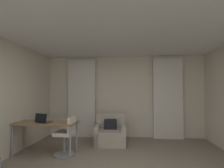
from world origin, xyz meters
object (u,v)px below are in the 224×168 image
at_px(armchair, 110,134).
at_px(desk, 46,125).
at_px(laptop, 43,121).
at_px(desk_chair, 66,138).

relative_size(armchair, desk, 0.62).
xyz_separation_m(desk, laptop, (-0.03, -0.09, 0.11)).
height_order(desk, laptop, laptop).
xyz_separation_m(desk_chair, laptop, (-0.54, -0.05, 0.40)).
bearing_deg(desk_chair, laptop, -175.16).
bearing_deg(armchair, laptop, -144.45).
bearing_deg(desk, armchair, 33.66).
height_order(armchair, desk_chair, desk_chair).
distance_m(armchair, desk, 1.76).
bearing_deg(laptop, desk_chair, 4.84).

